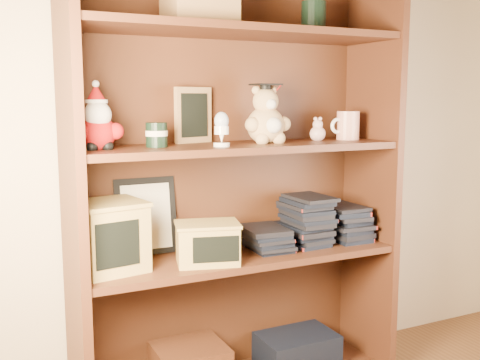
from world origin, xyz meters
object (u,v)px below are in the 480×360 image
object	(u,v)px
bookcase	(233,189)
treats_box	(110,236)
grad_teddy_bear	(266,120)
teacher_mug	(347,126)

from	to	relation	value
bookcase	treats_box	xyz separation A→B (m)	(-0.47, -0.05, -0.11)
treats_box	grad_teddy_bear	bearing A→B (deg)	-0.56
treats_box	teacher_mug	bearing A→B (deg)	0.06
grad_teddy_bear	treats_box	world-z (taller)	grad_teddy_bear
bookcase	grad_teddy_bear	bearing A→B (deg)	-28.62
grad_teddy_bear	teacher_mug	distance (m)	0.36
bookcase	grad_teddy_bear	xyz separation A→B (m)	(0.10, -0.06, 0.25)
bookcase	grad_teddy_bear	world-z (taller)	bookcase
grad_teddy_bear	treats_box	bearing A→B (deg)	179.44
teacher_mug	treats_box	distance (m)	1.00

